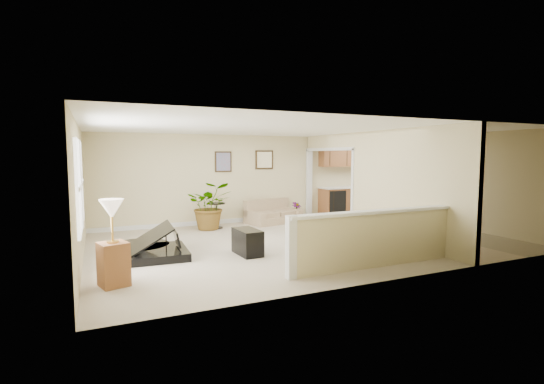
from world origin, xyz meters
name	(u,v)px	position (x,y,z in m)	size (l,w,h in m)	color
floor	(304,241)	(0.00, 0.00, 0.00)	(9.00, 9.00, 0.00)	tan
back_wall	(254,179)	(0.00, 3.00, 1.25)	(9.00, 0.04, 2.50)	#CBBD8A
front_wall	(399,200)	(0.00, -3.00, 1.25)	(9.00, 0.04, 2.50)	#CBBD8A
left_wall	(80,194)	(-4.50, 0.00, 1.25)	(0.04, 6.00, 2.50)	#CBBD8A
right_wall	(451,181)	(4.50, 0.00, 1.25)	(0.04, 6.00, 2.50)	#CBBD8A
ceiling	(305,129)	(0.00, 0.00, 2.50)	(9.00, 6.00, 0.04)	white
kitchen_vinyl	(411,230)	(3.15, 0.00, 0.00)	(2.70, 6.00, 0.01)	#9D8A6A
interior_partition	(363,184)	(1.80, 0.25, 1.22)	(0.18, 5.99, 2.50)	#CBBD8A
pony_half_wall	(373,238)	(0.08, -2.30, 0.52)	(3.42, 0.22, 1.00)	#CBBD8A
left_window	(79,185)	(-4.49, -0.50, 1.45)	(0.05, 2.15, 1.45)	white
wall_art_left	(223,162)	(-0.95, 2.97, 1.75)	(0.48, 0.04, 0.58)	#322412
wall_mirror	(264,160)	(0.30, 2.97, 1.80)	(0.55, 0.04, 0.55)	#322412
kitchen_cabinets	(350,189)	(3.19, 2.73, 0.87)	(2.36, 0.65, 2.33)	brown
piano	(144,227)	(-3.43, 0.09, 0.57)	(1.76, 1.82, 1.37)	black
piano_bench	(247,242)	(-1.58, -0.59, 0.25)	(0.38, 0.74, 0.50)	black
loveseat	(273,211)	(0.38, 2.56, 0.33)	(1.71, 1.20, 0.87)	tan
accent_table	(216,212)	(-1.35, 2.35, 0.43)	(0.47, 0.47, 0.68)	black
palm_plant	(210,206)	(-1.54, 2.28, 0.61)	(1.33, 1.22, 1.25)	black
small_plant	(296,213)	(1.08, 2.43, 0.24)	(0.41, 0.41, 0.57)	black
lamp_stand	(113,249)	(-4.04, -1.52, 0.55)	(0.47, 0.47, 1.29)	brown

